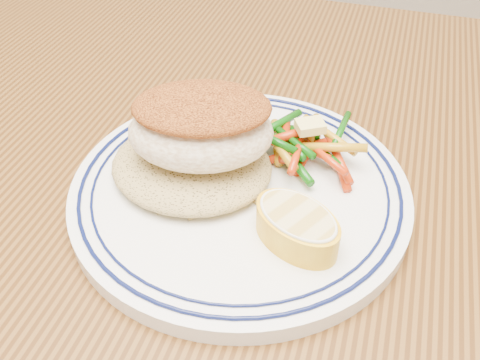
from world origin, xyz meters
name	(u,v)px	position (x,y,z in m)	size (l,w,h in m)	color
dining_table	(182,286)	(0.00, 0.00, 0.65)	(1.50, 0.90, 0.75)	#44260D
plate	(240,190)	(0.05, 0.03, 0.76)	(0.27, 0.27, 0.02)	white
rice_pilaf	(191,162)	(0.01, 0.03, 0.78)	(0.13, 0.12, 0.03)	#A38B51
fish_fillet	(201,126)	(0.01, 0.04, 0.81)	(0.13, 0.11, 0.06)	#F9EACD
vegetable_pile	(302,145)	(0.09, 0.08, 0.78)	(0.10, 0.10, 0.03)	#B72B09
butter_pat	(310,126)	(0.09, 0.08, 0.80)	(0.02, 0.02, 0.01)	#FFEC7C
lemon_wedge	(297,226)	(0.10, -0.01, 0.78)	(0.09, 0.09, 0.03)	yellow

